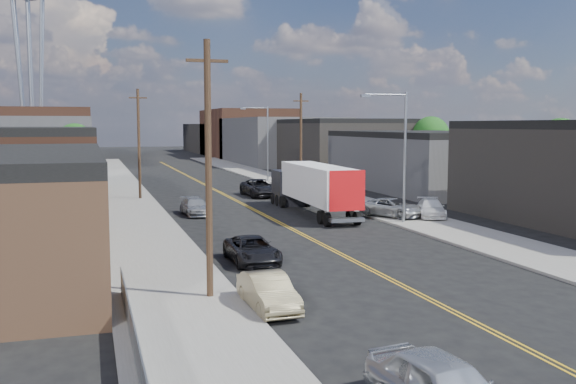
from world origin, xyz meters
TOP-DOWN VIEW (x-y plane):
  - ground at (0.00, 60.00)m, footprint 260.00×260.00m
  - centerline at (0.00, 45.00)m, footprint 0.32×120.00m
  - sidewalk_left at (-9.50, 45.00)m, footprint 5.00×140.00m
  - sidewalk_right at (9.50, 45.00)m, footprint 5.00×140.00m
  - warehouse_brown at (-18.00, 44.00)m, footprint 12.00×26.00m
  - industrial_right_b at (22.00, 46.00)m, footprint 14.00×24.00m
  - industrial_right_c at (22.00, 72.00)m, footprint 14.00×22.00m
  - skyline_left_a at (-20.00, 95.00)m, footprint 16.00×30.00m
  - skyline_right_a at (20.00, 95.00)m, footprint 16.00×30.00m
  - skyline_left_b at (-20.00, 120.00)m, footprint 16.00×26.00m
  - skyline_right_b at (20.00, 120.00)m, footprint 16.00×26.00m
  - skyline_left_c at (-20.00, 140.00)m, footprint 16.00×40.00m
  - skyline_right_c at (20.00, 140.00)m, footprint 16.00×40.00m
  - streetlight_near at (7.60, 25.00)m, footprint 3.39×0.25m
  - streetlight_far at (7.60, 60.00)m, footprint 3.39×0.25m
  - utility_pole_left_near at (-8.20, 10.00)m, footprint 1.60×0.26m
  - utility_pole_left_far at (-8.20, 45.00)m, footprint 1.60×0.26m
  - utility_pole_right at (8.20, 48.00)m, footprint 1.60×0.26m
  - chainlink_fence at (-11.50, 3.50)m, footprint 0.05×16.00m
  - tree_left_far at (-13.94, 62.00)m, footprint 4.35×4.20m
  - tree_right_near at (30.06, 36.00)m, footprint 4.60×4.48m
  - tree_right_far at (30.06, 60.00)m, footprint 4.85×4.76m
  - semi_truck at (3.64, 31.84)m, footprint 2.81×14.65m
  - car_left_b at (-6.40, 8.00)m, footprint 1.53×4.10m
  - car_left_c at (-5.00, 16.00)m, footprint 2.16×4.68m
  - car_left_d at (-5.00, 33.65)m, footprint 1.98×4.48m
  - car_right_lot_a at (8.36, 27.49)m, footprint 4.33×5.32m
  - car_right_lot_b at (11.00, 26.57)m, footprint 3.35×4.76m
  - car_right_lot_c at (8.86, 43.99)m, footprint 2.10×4.53m
  - car_ahead_truck at (2.95, 44.59)m, footprint 2.91×5.96m

SIDE VIEW (x-z plane):
  - ground at x=0.00m, z-range 0.00..0.00m
  - centerline at x=0.00m, z-range 0.00..0.01m
  - sidewalk_left at x=-9.50m, z-range 0.00..0.15m
  - sidewalk_right at x=9.50m, z-range 0.00..0.15m
  - car_left_d at x=-5.00m, z-range 0.00..1.28m
  - car_left_c at x=-5.00m, z-range 0.00..1.30m
  - chainlink_fence at x=-11.50m, z-range 0.04..1.27m
  - car_left_b at x=-6.40m, z-range 0.00..1.34m
  - car_right_lot_b at x=11.00m, z-range 0.15..1.43m
  - car_ahead_truck at x=2.95m, z-range 0.00..1.63m
  - car_right_lot_a at x=8.36m, z-range 0.15..1.50m
  - car_right_lot_c at x=8.86m, z-range 0.15..1.65m
  - semi_truck at x=3.64m, z-range 0.26..4.08m
  - industrial_right_b at x=22.00m, z-range 0.00..6.10m
  - warehouse_brown at x=-18.00m, z-range 0.00..6.60m
  - skyline_left_c at x=-20.00m, z-range 0.00..7.00m
  - skyline_right_c at x=20.00m, z-range 0.00..7.00m
  - industrial_right_c at x=22.00m, z-range 0.00..7.60m
  - skyline_left_a at x=-20.00m, z-range 0.00..8.00m
  - skyline_right_a at x=20.00m, z-range 0.00..8.00m
  - tree_left_far at x=-13.94m, z-range 1.08..8.05m
  - tree_right_near at x=30.06m, z-range 1.15..8.59m
  - skyline_left_b at x=-20.00m, z-range 0.00..10.00m
  - skyline_right_b at x=20.00m, z-range 0.00..10.00m
  - utility_pole_left_near at x=-8.20m, z-range 0.14..10.14m
  - utility_pole_left_far at x=-8.20m, z-range 0.14..10.14m
  - utility_pole_right at x=8.20m, z-range 0.14..10.14m
  - tree_right_far at x=30.06m, z-range 1.22..9.13m
  - streetlight_near at x=7.60m, z-range 0.83..9.83m
  - streetlight_far at x=7.60m, z-range 0.83..9.83m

